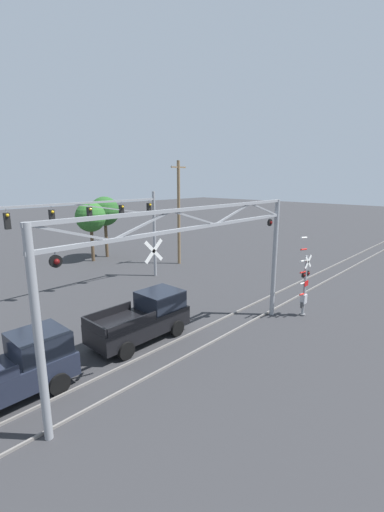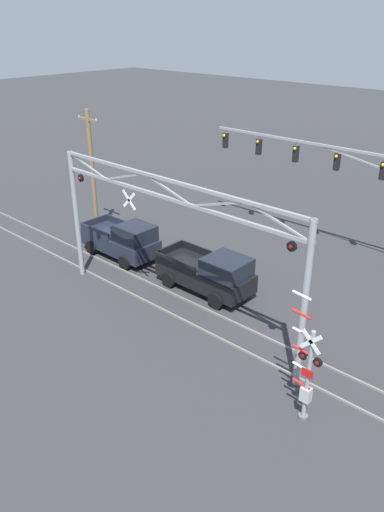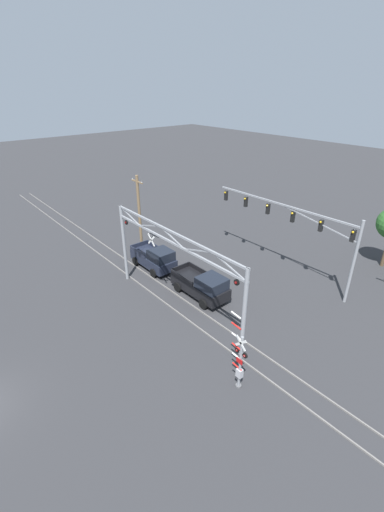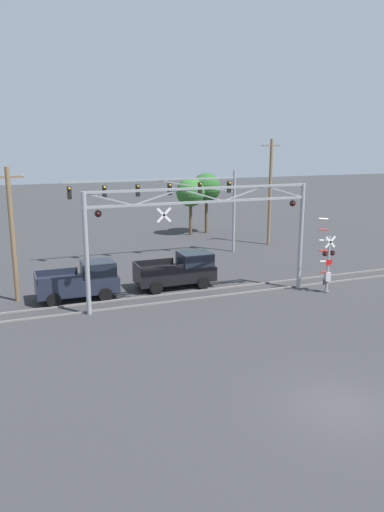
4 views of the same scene
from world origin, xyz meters
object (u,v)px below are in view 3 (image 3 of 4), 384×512
(crossing_signal_mast, at_px, (239,362))
(crossing_gantry, at_px, (172,260))
(utility_pole_left, at_px, (140,215))
(traffic_signal_span, at_px, (304,226))
(pickup_truck_lead, at_px, (202,285))
(pickup_truck_following, at_px, (155,258))

(crossing_signal_mast, bearing_deg, crossing_gantry, 169.92)
(crossing_gantry, height_order, utility_pole_left, utility_pole_left)
(crossing_gantry, bearing_deg, traffic_signal_span, 75.17)
(pickup_truck_lead, bearing_deg, pickup_truck_following, -178.03)
(crossing_gantry, relative_size, pickup_truck_following, 2.85)
(crossing_gantry, bearing_deg, utility_pole_left, 159.45)
(crossing_gantry, distance_m, traffic_signal_span, 11.93)
(crossing_gantry, relative_size, utility_pole_left, 1.73)
(crossing_signal_mast, bearing_deg, pickup_truck_following, 163.33)
(pickup_truck_following, height_order, utility_pole_left, utility_pole_left)
(crossing_signal_mast, distance_m, traffic_signal_span, 14.24)
(crossing_signal_mast, xyz_separation_m, utility_pole_left, (-18.50, 5.36, 2.35))
(crossing_gantry, bearing_deg, pickup_truck_lead, 95.43)
(traffic_signal_span, distance_m, pickup_truck_lead, 9.82)
(utility_pole_left, bearing_deg, crossing_signal_mast, -16.15)
(pickup_truck_lead, height_order, utility_pole_left, utility_pole_left)
(crossing_gantry, distance_m, crossing_signal_mast, 8.59)
(crossing_gantry, xyz_separation_m, traffic_signal_span, (3.05, 11.52, 0.48))
(crossing_signal_mast, xyz_separation_m, pickup_truck_lead, (-8.30, 4.63, -0.73))
(traffic_signal_span, bearing_deg, pickup_truck_lead, -112.00)
(traffic_signal_span, relative_size, pickup_truck_following, 2.93)
(pickup_truck_lead, relative_size, pickup_truck_following, 1.06)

